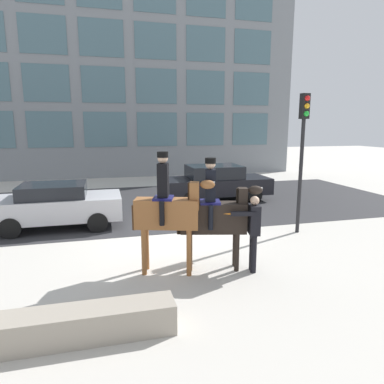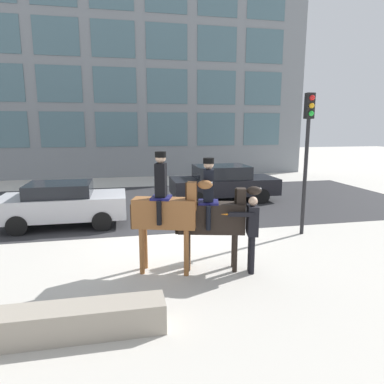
# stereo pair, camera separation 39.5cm
# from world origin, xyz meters

# --- Properties ---
(ground_plane) EXTENTS (80.00, 80.00, 0.00)m
(ground_plane) POSITION_xyz_m (0.00, 0.00, 0.00)
(ground_plane) COLOR beige
(road_surface) EXTENTS (21.97, 8.50, 0.01)m
(road_surface) POSITION_xyz_m (0.00, 4.75, 0.00)
(road_surface) COLOR #2D2D30
(road_surface) RESTS_ON ground_plane
(office_building_facade) EXTENTS (21.97, 0.33, 21.20)m
(office_building_facade) POSITION_xyz_m (0.00, 12.99, 10.62)
(office_building_facade) COLOR gray
(office_building_facade) RESTS_ON ground_plane
(mounted_horse_lead) EXTENTS (1.76, 0.83, 2.70)m
(mounted_horse_lead) POSITION_xyz_m (-0.49, -2.22, 1.43)
(mounted_horse_lead) COLOR brown
(mounted_horse_lead) RESTS_ON ground_plane
(mounted_horse_companion) EXTENTS (1.88, 0.78, 2.55)m
(mounted_horse_companion) POSITION_xyz_m (0.56, -2.27, 1.29)
(mounted_horse_companion) COLOR black
(mounted_horse_companion) RESTS_ON ground_plane
(pedestrian_bystander) EXTENTS (0.89, 0.44, 1.73)m
(pedestrian_bystander) POSITION_xyz_m (1.34, -2.63, 1.02)
(pedestrian_bystander) COLOR black
(pedestrian_bystander) RESTS_ON ground_plane
(street_car_near_lane) EXTENTS (3.96, 1.90, 1.43)m
(street_car_near_lane) POSITION_xyz_m (-3.32, 2.10, 0.75)
(street_car_near_lane) COLOR #B7B7BC
(street_car_near_lane) RESTS_ON ground_plane
(street_car_far_lane) EXTENTS (4.56, 2.06, 1.55)m
(street_car_far_lane) POSITION_xyz_m (2.93, 4.78, 0.80)
(street_car_far_lane) COLOR black
(street_car_far_lane) RESTS_ON ground_plane
(traffic_light) EXTENTS (0.24, 0.29, 4.15)m
(traffic_light) POSITION_xyz_m (3.90, -0.31, 2.78)
(traffic_light) COLOR black
(traffic_light) RESTS_ON ground_plane
(planter_ledge) EXTENTS (2.89, 0.56, 0.50)m
(planter_ledge) POSITION_xyz_m (-2.25, -4.32, 0.25)
(planter_ledge) COLOR #9E9384
(planter_ledge) RESTS_ON ground_plane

